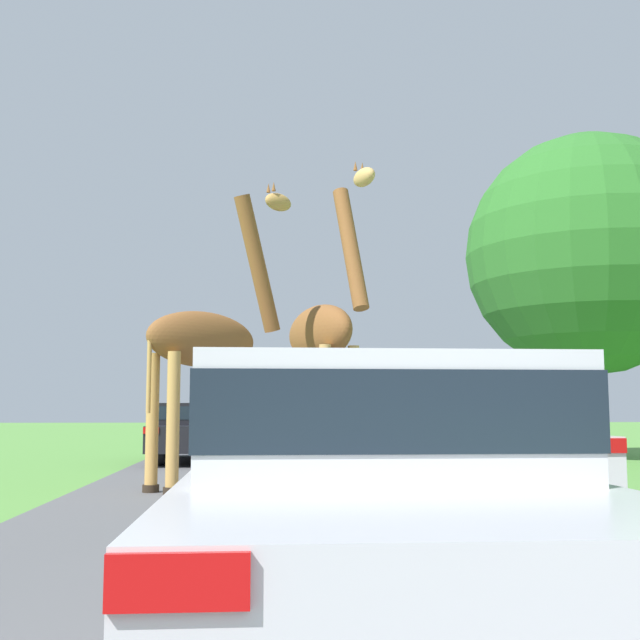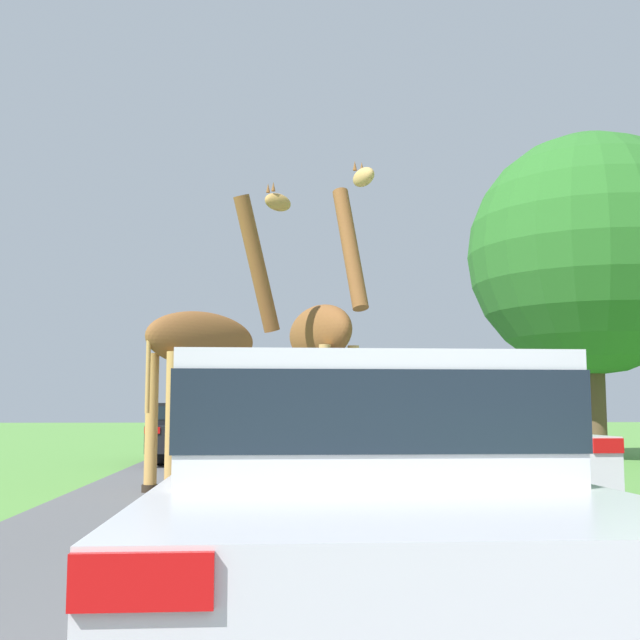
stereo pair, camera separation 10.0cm
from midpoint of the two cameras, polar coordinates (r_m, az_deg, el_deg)
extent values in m
cube|color=#5B5B5E|center=(29.39, -1.73, -8.75)|extent=(7.93, 120.00, 0.00)
cylinder|color=tan|center=(13.60, 2.62, -6.64)|extent=(0.20, 0.20, 2.28)
cylinder|color=#2D2319|center=(13.64, 2.64, -11.19)|extent=(0.26, 0.26, 0.12)
cylinder|color=tan|center=(13.33, 0.56, -6.65)|extent=(0.20, 0.20, 2.28)
cylinder|color=#2D2319|center=(13.38, 0.56, -11.29)|extent=(0.26, 0.26, 0.12)
cylinder|color=tan|center=(14.87, -0.19, -6.63)|extent=(0.20, 0.20, 2.28)
cylinder|color=#2D2319|center=(14.92, -0.19, -10.79)|extent=(0.26, 0.26, 0.12)
cylinder|color=tan|center=(14.63, -2.12, -6.63)|extent=(0.20, 0.20, 2.28)
cylinder|color=#2D2319|center=(14.68, -2.14, -10.85)|extent=(0.26, 0.26, 0.12)
ellipsoid|color=brown|center=(14.17, 0.16, -0.92)|extent=(1.41, 2.16, 0.99)
cylinder|color=brown|center=(13.39, 2.38, 5.13)|extent=(0.61, 0.96, 2.18)
ellipsoid|color=tan|center=(13.28, 3.33, 10.11)|extent=(0.44, 0.61, 0.30)
cylinder|color=tan|center=(15.00, -1.58, -3.63)|extent=(0.07, 0.07, 1.25)
cone|color=brown|center=(13.51, 3.20, 10.83)|extent=(0.07, 0.07, 0.16)
cone|color=brown|center=(13.45, 2.71, 10.91)|extent=(0.07, 0.07, 0.16)
cylinder|color=tan|center=(12.96, -6.49, -7.16)|extent=(0.19, 0.19, 2.03)
cylinder|color=#2D2319|center=(13.01, -6.55, -11.40)|extent=(0.24, 0.24, 0.11)
cylinder|color=tan|center=(12.57, -5.00, -7.21)|extent=(0.19, 0.19, 2.03)
cylinder|color=#2D2319|center=(12.62, -5.05, -11.57)|extent=(0.24, 0.24, 0.11)
cylinder|color=tan|center=(12.13, -11.66, -7.13)|extent=(0.19, 0.19, 2.03)
cylinder|color=#2D2319|center=(12.18, -11.77, -11.65)|extent=(0.24, 0.24, 0.11)
cylinder|color=tan|center=(11.71, -10.25, -7.19)|extent=(0.19, 0.19, 2.03)
cylinder|color=#2D2319|center=(11.76, -10.34, -11.87)|extent=(0.24, 0.24, 0.11)
ellipsoid|color=brown|center=(12.37, -8.18, -1.38)|extent=(1.90, 1.78, 0.85)
cylinder|color=brown|center=(13.24, -4.30, 4.00)|extent=(0.89, 0.83, 2.25)
ellipsoid|color=tan|center=(13.79, -2.80, 8.36)|extent=(0.58, 0.55, 0.30)
cylinder|color=tan|center=(11.78, -11.90, -3.78)|extent=(0.07, 0.07, 1.12)
cone|color=brown|center=(13.79, -3.50, 9.36)|extent=(0.07, 0.07, 0.16)
cone|color=brown|center=(13.70, -3.13, 9.47)|extent=(0.07, 0.07, 0.16)
cube|color=silver|center=(4.36, 3.23, -14.38)|extent=(1.90, 4.61, 0.56)
cube|color=silver|center=(4.32, 3.18, -6.88)|extent=(1.71, 2.07, 0.58)
cube|color=#19232D|center=(4.32, 3.18, -6.50)|extent=(1.73, 2.09, 0.35)
cube|color=red|center=(2.03, -11.11, -17.79)|extent=(0.34, 0.03, 0.14)
cylinder|color=black|center=(5.73, -6.39, -14.73)|extent=(0.38, 0.72, 0.72)
cylinder|color=black|center=(5.87, 9.06, -14.49)|extent=(0.38, 0.72, 0.72)
cube|color=black|center=(19.34, -8.58, -8.19)|extent=(1.80, 4.77, 0.57)
cube|color=black|center=(19.33, -8.55, -6.62)|extent=(1.62, 2.15, 0.50)
cube|color=#19232D|center=(19.33, -8.55, -6.54)|extent=(1.63, 2.17, 0.30)
cube|color=red|center=(17.03, -11.68, -7.70)|extent=(0.32, 0.03, 0.14)
cube|color=red|center=(16.90, -6.68, -7.80)|extent=(0.32, 0.03, 0.14)
cylinder|color=black|center=(20.84, -10.27, -8.67)|extent=(0.36, 0.68, 0.68)
cylinder|color=black|center=(20.74, -6.28, -8.74)|extent=(0.36, 0.68, 0.68)
cylinder|color=black|center=(18.00, -11.25, -9.02)|extent=(0.36, 0.68, 0.68)
cylinder|color=black|center=(17.88, -6.62, -9.11)|extent=(0.36, 0.68, 0.68)
cube|color=#144C28|center=(28.71, -5.62, -7.58)|extent=(1.94, 4.75, 0.65)
cube|color=#144C28|center=(28.70, -5.61, -6.52)|extent=(1.75, 2.14, 0.41)
cube|color=#19232D|center=(28.70, -5.61, -6.48)|extent=(1.76, 2.16, 0.25)
cube|color=red|center=(26.35, -7.50, -7.16)|extent=(0.35, 0.03, 0.16)
cube|color=red|center=(26.31, -4.01, -7.20)|extent=(0.35, 0.03, 0.16)
cylinder|color=black|center=(30.17, -7.05, -8.03)|extent=(0.39, 0.65, 0.65)
cylinder|color=black|center=(30.13, -4.07, -8.07)|extent=(0.39, 0.65, 0.65)
cylinder|color=black|center=(27.32, -7.35, -8.20)|extent=(0.39, 0.65, 0.65)
cylinder|color=black|center=(27.28, -4.06, -8.24)|extent=(0.39, 0.65, 0.65)
cube|color=navy|center=(24.92, 4.20, -7.82)|extent=(1.85, 4.77, 0.68)
cube|color=navy|center=(24.91, 4.19, -6.41)|extent=(1.67, 2.14, 0.55)
cube|color=#19232D|center=(24.91, 4.19, -6.34)|extent=(1.69, 2.17, 0.33)
cube|color=red|center=(22.44, 3.15, -7.36)|extent=(0.33, 0.03, 0.16)
cube|color=red|center=(22.68, 6.99, -7.32)|extent=(0.33, 0.03, 0.16)
cylinder|color=black|center=(26.25, 2.13, -8.40)|extent=(0.37, 0.58, 0.58)
cylinder|color=black|center=(26.45, 5.36, -8.37)|extent=(0.37, 0.58, 0.58)
cylinder|color=black|center=(23.41, 2.90, -8.64)|extent=(0.37, 0.58, 0.58)
cylinder|color=black|center=(23.64, 6.51, -8.58)|extent=(0.37, 0.58, 0.58)
cube|color=silver|center=(10.81, 11.91, -9.50)|extent=(1.84, 4.11, 0.65)
cube|color=silver|center=(10.79, 11.84, -6.55)|extent=(1.66, 1.85, 0.46)
cube|color=#19232D|center=(10.79, 11.83, -6.43)|extent=(1.67, 1.87, 0.28)
cube|color=red|center=(8.61, 10.81, -8.80)|extent=(0.33, 0.03, 0.16)
cube|color=red|center=(9.11, 20.12, -8.39)|extent=(0.33, 0.03, 0.16)
cylinder|color=black|center=(11.86, 6.79, -10.66)|extent=(0.37, 0.62, 0.62)
cylinder|color=black|center=(12.22, 13.70, -10.39)|extent=(0.37, 0.62, 0.62)
cylinder|color=black|center=(9.45, 9.66, -11.70)|extent=(0.37, 0.62, 0.62)
cylinder|color=black|center=(9.90, 18.13, -11.23)|extent=(0.37, 0.62, 0.62)
cylinder|color=brown|center=(20.51, 19.09, -3.66)|extent=(0.48, 0.48, 4.11)
sphere|color=#2D7028|center=(20.84, 18.79, 4.46)|extent=(5.94, 5.94, 5.94)
camera|label=1|loc=(0.05, -89.80, -0.02)|focal=45.00mm
camera|label=2|loc=(0.05, 90.20, 0.02)|focal=45.00mm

